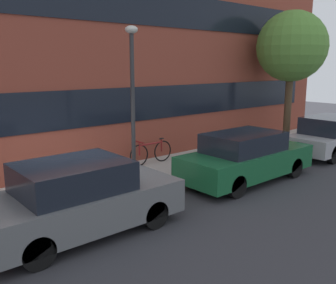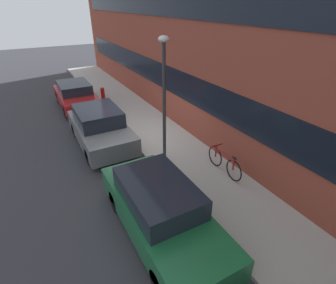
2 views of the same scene
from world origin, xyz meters
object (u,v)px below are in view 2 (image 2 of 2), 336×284
at_px(parked_car_red, 76,95).
at_px(fire_hydrant, 103,94).
at_px(parked_car_grey, 100,128).
at_px(lamp_post, 164,88).
at_px(bicycle, 224,162).
at_px(parked_car_green, 161,210).

xyz_separation_m(parked_car_red, fire_hydrant, (-0.07, 1.45, -0.16)).
bearing_deg(parked_car_grey, lamp_post, 32.99).
distance_m(parked_car_grey, bicycle, 4.94).
bearing_deg(bicycle, parked_car_grey, 36.61).
xyz_separation_m(parked_car_green, fire_hydrant, (-9.91, 1.45, -0.20)).
xyz_separation_m(parked_car_grey, bicycle, (4.01, 2.88, -0.19)).
bearing_deg(parked_car_red, fire_hydrant, 92.91).
xyz_separation_m(parked_car_grey, lamp_post, (2.41, 1.56, 1.98)).
height_order(parked_car_green, fire_hydrant, parked_car_green).
relative_size(parked_car_red, parked_car_green, 0.93).
relative_size(parked_car_grey, fire_hydrant, 5.27).
bearing_deg(parked_car_red, parked_car_grey, 0.00).
bearing_deg(fire_hydrant, lamp_post, 0.87).
relative_size(parked_car_grey, parked_car_green, 0.91).
xyz_separation_m(fire_hydrant, lamp_post, (7.14, 0.11, 2.20)).
relative_size(fire_hydrant, lamp_post, 0.18).
relative_size(parked_car_green, bicycle, 2.59).
relative_size(parked_car_grey, bicycle, 2.36).
bearing_deg(parked_car_grey, fire_hydrant, 162.94).
bearing_deg(parked_car_green, fire_hydrant, 171.66).
height_order(parked_car_grey, bicycle, parked_car_grey).
height_order(fire_hydrant, bicycle, bicycle).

